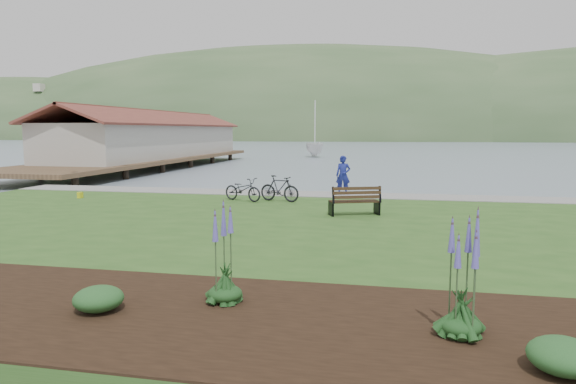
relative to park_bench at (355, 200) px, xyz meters
name	(u,v)px	position (x,y,z in m)	size (l,w,h in m)	color
ground	(322,231)	(-1.07, -1.10, -0.96)	(600.00, 600.00, 0.00)	slate
lawn	(313,236)	(-1.07, -3.10, -0.76)	(34.00, 20.00, 0.40)	#2B511C
shoreline_path	(342,195)	(-1.07, 5.80, -0.54)	(34.00, 2.20, 0.03)	gray
garden_bed	(427,333)	(1.93, -10.90, -0.54)	(24.00, 4.40, 0.04)	black
far_hillside	(446,140)	(18.93, 168.90, -0.96)	(580.00, 80.00, 38.00)	#3A5932
pier_pavilion	(153,139)	(-21.07, 26.42, 1.68)	(8.00, 36.00, 5.40)	#4C3826
park_bench	(355,200)	(0.00, 0.00, 0.00)	(1.95, 1.32, 1.12)	black
person	(343,172)	(-1.03, 5.94, 0.56)	(0.81, 0.56, 2.23)	navy
bicycle_a	(243,189)	(-5.16, 2.89, -0.04)	(1.98, 0.69, 1.03)	black
bicycle_b	(279,188)	(-3.53, 3.04, 0.01)	(1.90, 0.55, 1.15)	black
sailboat	(315,157)	(-8.83, 47.47, -0.96)	(8.85, 9.01, 23.33)	silver
pannier	(80,195)	(-12.80, 2.28, -0.42)	(0.16, 0.26, 0.27)	#CFCC18
echium_0	(462,278)	(2.41, -10.94, 0.37)	(0.62, 0.62, 2.08)	#153B17
echium_4	(225,257)	(-1.55, -10.21, 0.31)	(0.62, 0.62, 2.18)	#153B17
shrub_0	(98,299)	(-3.53, -11.08, -0.31)	(0.85, 0.85, 0.42)	#1E4C21
shrub_1	(563,356)	(3.55, -11.92, -0.30)	(0.89, 0.89, 0.44)	#1E4C21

